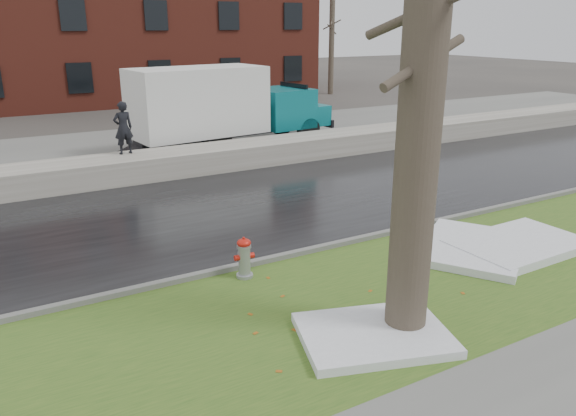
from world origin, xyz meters
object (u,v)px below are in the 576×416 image
worker (123,128)px  tree (424,69)px  fire_hydrant (244,256)px  box_truck (222,106)px

worker → tree: bearing=91.7°
fire_hydrant → worker: 8.53m
fire_hydrant → box_truck: box_truck is taller
fire_hydrant → box_truck: size_ratio=0.09×
fire_hydrant → box_truck: 11.69m
tree → worker: size_ratio=4.90×
tree → box_truck: tree is taller
fire_hydrant → box_truck: (4.29, 10.81, 1.17)m
box_truck → worker: 4.88m
fire_hydrant → tree: tree is taller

